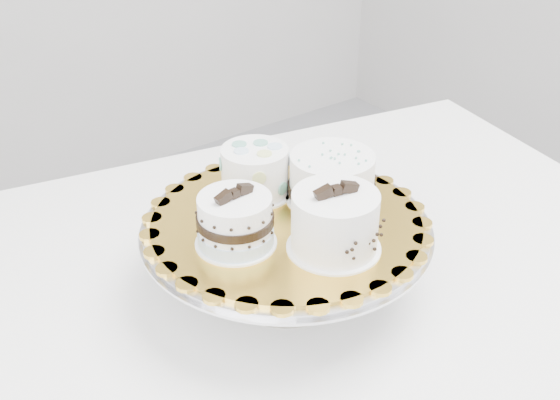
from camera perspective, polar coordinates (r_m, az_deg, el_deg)
table at (r=1.12m, az=0.28°, el=-8.12°), size 1.38×1.05×0.75m
cake_stand at (r=0.99m, az=0.50°, el=-3.54°), size 0.40×0.40×0.11m
cake_board at (r=0.96m, az=0.51°, el=-1.72°), size 0.43×0.43×0.01m
cake_swirl at (r=0.89m, az=4.47°, el=-1.91°), size 0.13×0.13×0.10m
cake_banded at (r=0.90m, az=-3.66°, el=-1.86°), size 0.11×0.11×0.09m
cake_dots at (r=1.01m, az=-2.05°, el=2.40°), size 0.12×0.12×0.07m
cake_ribbon at (r=1.00m, az=4.29°, el=1.75°), size 0.14×0.13×0.07m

